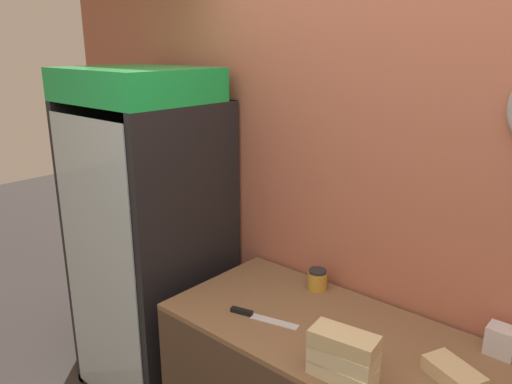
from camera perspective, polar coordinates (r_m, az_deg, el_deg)
The scene contains 9 objects.
wall_back at distance 2.39m, azimuth 17.24°, elevation -2.83°, with size 5.20×0.09×2.70m.
beverage_cooler at distance 3.05m, azimuth -11.32°, elevation -3.28°, with size 0.79×0.72×1.99m.
sandwich_stack_bottom at distance 2.01m, azimuth 9.83°, elevation -19.49°, with size 0.25×0.13×0.06m.
sandwich_stack_middle at distance 1.97m, azimuth 9.93°, elevation -17.98°, with size 0.26×0.15×0.06m.
sandwich_stack_top at distance 1.93m, azimuth 10.03°, elevation -16.42°, with size 0.26×0.15×0.06m.
sandwich_flat_left at distance 2.10m, azimuth 21.63°, elevation -18.76°, with size 0.25×0.20×0.06m.
chefs_knife at distance 2.36m, azimuth -0.19°, elevation -13.92°, with size 0.33×0.12×0.02m.
condiment_jar at distance 2.59m, azimuth 7.03°, elevation -9.89°, with size 0.10×0.10×0.10m.
napkin_dispenser at distance 2.31m, azimuth 26.22°, elevation -15.02°, with size 0.11×0.09×0.12m.
Camera 1 is at (0.89, -0.75, 2.12)m, focal length 35.00 mm.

